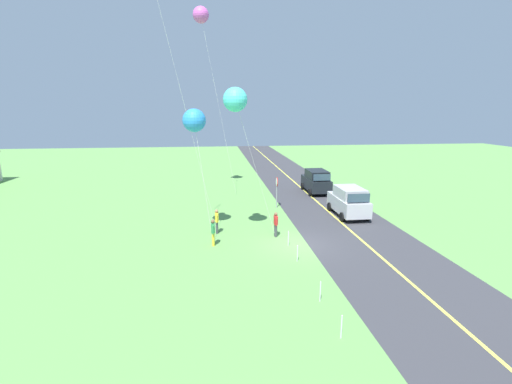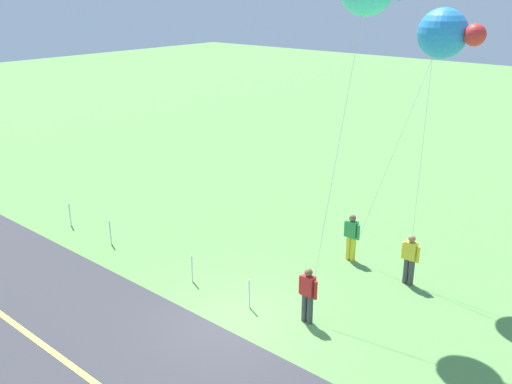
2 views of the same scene
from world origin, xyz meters
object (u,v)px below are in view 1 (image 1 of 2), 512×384
at_px(kite_red_low, 235,100).
at_px(car_suv_foreground, 349,201).
at_px(person_child_watcher, 213,232).
at_px(kite_yellow_high, 194,120).
at_px(person_adult_companion, 217,220).
at_px(car_parked_east_near, 316,181).
at_px(stop_sign, 277,186).
at_px(kite_green_far, 201,15).
at_px(person_adult_near, 276,224).

bearing_deg(kite_red_low, car_suv_foreground, -65.28).
xyz_separation_m(person_child_watcher, kite_yellow_high, (1.99, 0.95, 6.40)).
bearing_deg(person_adult_companion, kite_yellow_high, 16.73).
xyz_separation_m(car_suv_foreground, person_adult_companion, (-2.76, 9.98, -0.29)).
distance_m(person_child_watcher, kite_red_low, 7.78).
relative_size(car_parked_east_near, stop_sign, 1.72).
distance_m(person_child_watcher, kite_green_far, 20.49).
bearing_deg(stop_sign, kite_red_low, 151.68).
xyz_separation_m(kite_red_low, kite_yellow_high, (1.09, 2.41, -1.19)).
xyz_separation_m(stop_sign, person_adult_companion, (-5.70, 4.97, -0.94)).
xyz_separation_m(car_suv_foreground, car_parked_east_near, (7.95, 0.21, 0.00)).
relative_size(car_parked_east_near, person_child_watcher, 2.75).
xyz_separation_m(person_child_watcher, kite_green_far, (13.86, 0.59, 15.07)).
height_order(car_suv_foreground, person_adult_companion, car_suv_foreground).
bearing_deg(person_adult_companion, person_child_watcher, 91.55).
distance_m(person_adult_companion, kite_red_low, 7.79).
height_order(car_parked_east_near, person_adult_companion, car_parked_east_near).
bearing_deg(person_child_watcher, car_suv_foreground, 116.66).
height_order(car_parked_east_near, person_child_watcher, car_parked_east_near).
bearing_deg(person_adult_companion, person_adult_near, 171.44).
bearing_deg(kite_yellow_high, car_suv_foreground, -75.25).
xyz_separation_m(car_parked_east_near, stop_sign, (-5.00, 4.80, 0.65)).
bearing_deg(kite_red_low, car_parked_east_near, -35.53).
bearing_deg(car_parked_east_near, person_child_watcher, 142.13).
bearing_deg(car_suv_foreground, kite_red_low, 114.72).
relative_size(car_suv_foreground, kite_yellow_high, 0.55).
bearing_deg(kite_green_far, kite_red_low, -171.01).
height_order(car_suv_foreground, person_adult_near, car_suv_foreground).
bearing_deg(stop_sign, car_suv_foreground, -120.45).
bearing_deg(stop_sign, kite_yellow_high, 133.63).
bearing_deg(person_child_watcher, person_adult_near, 106.09).
height_order(stop_sign, person_adult_companion, stop_sign).
distance_m(car_suv_foreground, person_child_watcher, 11.36).
distance_m(car_suv_foreground, kite_yellow_high, 13.07).
height_order(car_suv_foreground, stop_sign, stop_sign).
relative_size(car_suv_foreground, kite_red_low, 0.48).
distance_m(person_adult_near, kite_yellow_high, 8.11).
distance_m(car_parked_east_near, kite_green_far, 18.22).
distance_m(person_adult_companion, kite_yellow_high, 6.52).
xyz_separation_m(kite_yellow_high, kite_green_far, (11.87, -0.36, 8.67)).
height_order(car_parked_east_near, kite_yellow_high, kite_yellow_high).
bearing_deg(person_adult_near, person_child_watcher, -22.98).
bearing_deg(person_adult_companion, kite_red_low, 141.60).
xyz_separation_m(car_parked_east_near, person_child_watcher, (-12.88, 10.02, -0.29)).
relative_size(kite_red_low, kite_yellow_high, 1.15).
distance_m(stop_sign, kite_green_far, 16.41).
bearing_deg(kite_green_far, car_parked_east_near, -95.28).
xyz_separation_m(car_suv_foreground, kite_red_low, (-4.04, 8.77, 7.30)).
bearing_deg(car_parked_east_near, person_adult_near, 152.79).
bearing_deg(person_adult_near, kite_green_far, -108.64).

